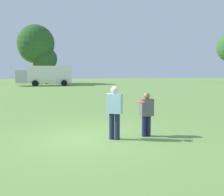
% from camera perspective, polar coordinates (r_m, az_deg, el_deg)
% --- Properties ---
extents(ground_plane, '(152.33, 152.33, 0.00)m').
position_cam_1_polar(ground_plane, '(8.18, -4.91, -9.45)').
color(ground_plane, '#6B9347').
extents(player_thrower, '(0.56, 0.47, 1.74)m').
position_cam_1_polar(player_thrower, '(7.86, 0.59, -2.76)').
color(player_thrower, '#1E234C').
rests_on(player_thrower, ground).
extents(player_defender, '(0.47, 0.30, 1.50)m').
position_cam_1_polar(player_defender, '(8.35, 8.09, -3.27)').
color(player_defender, '#1E234C').
rests_on(player_defender, ground).
extents(frisbee, '(0.27, 0.27, 0.06)m').
position_cam_1_polar(frisbee, '(7.82, 6.67, -0.97)').
color(frisbee, '#E54C33').
extents(traffic_cone, '(0.32, 0.32, 0.48)m').
position_cam_1_polar(traffic_cone, '(15.64, 0.37, -1.11)').
color(traffic_cone, '#D8590C').
rests_on(traffic_cone, ground).
extents(box_truck, '(8.56, 3.16, 3.18)m').
position_cam_1_polar(box_truck, '(40.64, -15.27, 5.26)').
color(box_truck, white).
rests_on(box_truck, ground).
extents(tree_center_elm, '(6.28, 6.28, 10.20)m').
position_cam_1_polar(tree_center_elm, '(49.66, -17.73, 11.38)').
color(tree_center_elm, brown).
rests_on(tree_center_elm, ground).
extents(tree_east_birch, '(6.59, 6.59, 10.71)m').
position_cam_1_polar(tree_east_birch, '(47.10, -17.40, 12.12)').
color(tree_east_birch, brown).
rests_on(tree_east_birch, ground).
extents(tree_east_oak, '(4.12, 4.12, 6.70)m').
position_cam_1_polar(tree_east_oak, '(46.75, -15.26, 8.84)').
color(tree_east_oak, brown).
rests_on(tree_east_oak, ground).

